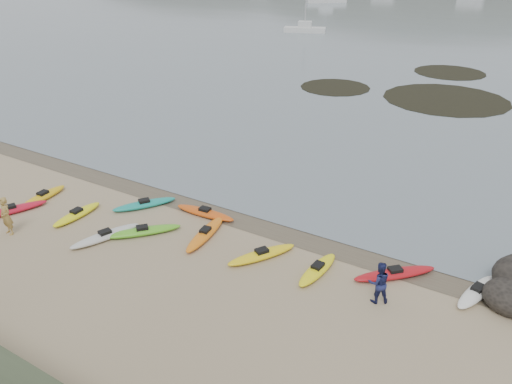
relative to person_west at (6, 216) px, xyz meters
The scene contains 7 objects.
ground 12.11m from the person_west, 38.51° to the left, with size 600.00×600.00×0.00m, color tan.
wet_sand 11.92m from the person_west, 37.37° to the left, with size 60.00×60.00×0.00m, color brown.
kayaks 8.61m from the person_west, 29.88° to the left, with size 23.89×8.77×0.34m.
person_west is the anchor object (origin of this frame).
person_east 17.50m from the person_west, 14.15° to the left, with size 0.87×0.68×1.78m, color navy.
kelp_mats 39.19m from the person_west, 74.93° to the left, with size 19.26×20.55×0.04m.
moored_boats 96.75m from the person_west, 86.39° to the left, with size 103.30×82.16×1.35m.
Camera 1 is at (11.61, -19.13, 12.58)m, focal length 35.00 mm.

